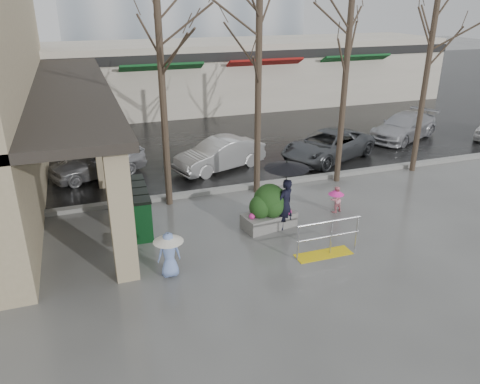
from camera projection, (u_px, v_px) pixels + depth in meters
ground at (263, 242)px, 13.48m from camera, size 120.00×120.00×0.00m
street_asphalt at (145, 98)px, 32.62m from camera, size 120.00×36.00×0.01m
curb at (222, 190)px, 16.93m from camera, size 120.00×0.30×0.15m
canopy_slab at (67, 81)px, 17.57m from camera, size 2.80×18.00×0.25m
pillar_front at (121, 214)px, 11.17m from camera, size 0.55×0.55×3.50m
pillar_back at (101, 141)px, 16.83m from camera, size 0.55×0.55×3.50m
storefront_row at (185, 76)px, 28.94m from camera, size 34.00×6.74×4.00m
handrail at (326, 242)px, 12.71m from camera, size 1.90×0.50×1.03m
tree_west at (160, 49)px, 14.03m from camera, size 3.20×3.20×6.80m
tree_midwest at (259, 41)px, 14.95m from camera, size 3.20×3.20×7.00m
tree_mideast at (348, 49)px, 16.11m from camera, size 3.20×3.20×6.50m
tree_east at (433, 31)px, 16.98m from camera, size 3.20×3.20×7.20m
woman at (286, 186)px, 13.77m from camera, size 1.34×1.34×2.17m
child_pink at (336, 197)px, 15.19m from camera, size 0.52×0.52×0.89m
child_blue at (169, 250)px, 11.61m from camera, size 0.76×0.76×1.20m
planter at (269, 207)px, 14.15m from camera, size 1.72×1.08×1.40m
news_boxes at (140, 207)px, 14.16m from camera, size 0.60×2.33×1.29m
car_a at (98, 161)px, 18.22m from camera, size 3.98×2.59×1.26m
car_b at (220, 154)px, 18.95m from camera, size 4.05×2.50×1.26m
car_c at (328, 145)px, 20.11m from camera, size 4.99×3.68×1.26m
car_d at (404, 127)px, 23.00m from camera, size 4.68×3.40×1.26m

